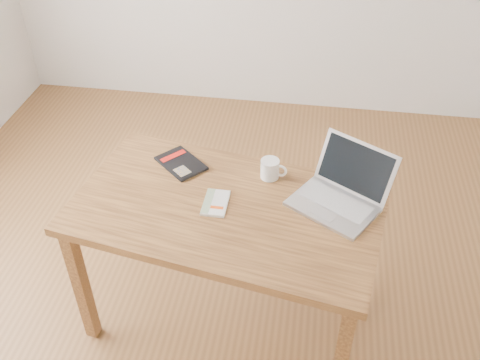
# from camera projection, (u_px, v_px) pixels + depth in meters

# --- Properties ---
(room) EXTENTS (4.04, 4.04, 2.70)m
(room) POSITION_uv_depth(u_px,v_px,m) (203.00, 56.00, 2.07)
(room) COLOR brown
(room) RESTS_ON ground
(desk) EXTENTS (1.43, 0.97, 0.75)m
(desk) POSITION_uv_depth(u_px,v_px,m) (227.00, 221.00, 2.35)
(desk) COLOR brown
(desk) RESTS_ON ground
(white_guidebook) EXTENTS (0.10, 0.17, 0.02)m
(white_guidebook) POSITION_uv_depth(u_px,v_px,m) (216.00, 203.00, 2.30)
(white_guidebook) COLOR silver
(white_guidebook) RESTS_ON desk
(black_guidebook) EXTENTS (0.28, 0.27, 0.01)m
(black_guidebook) POSITION_uv_depth(u_px,v_px,m) (181.00, 163.00, 2.52)
(black_guidebook) COLOR black
(black_guidebook) RESTS_ON desk
(laptop) EXTENTS (0.47, 0.46, 0.23)m
(laptop) POSITION_uv_depth(u_px,v_px,m) (341.00, 192.00, 2.29)
(laptop) COLOR silver
(laptop) RESTS_ON desk
(coffee_mug) EXTENTS (0.12, 0.09, 0.09)m
(coffee_mug) POSITION_uv_depth(u_px,v_px,m) (271.00, 169.00, 2.42)
(coffee_mug) COLOR white
(coffee_mug) RESTS_ON desk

